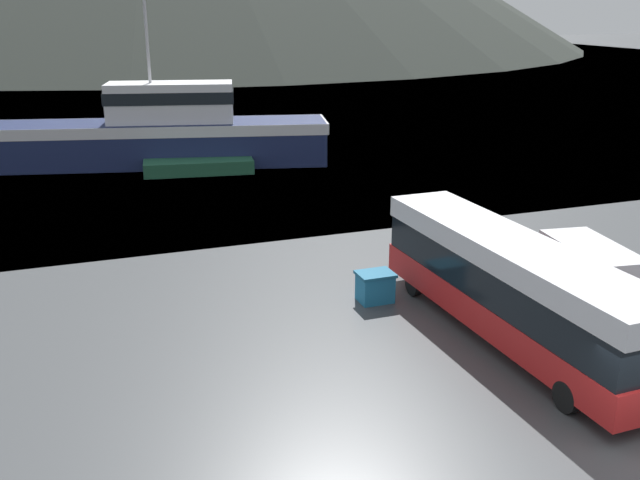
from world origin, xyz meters
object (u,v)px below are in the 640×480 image
small_boat (199,167)px  delivery_van (581,269)px  tour_bus (509,284)px  fishing_boat (141,134)px  storage_bin (375,287)px

small_boat → delivery_van: bearing=-152.2°
tour_bus → fishing_boat: bearing=103.5°
small_boat → fishing_boat: bearing=47.4°
small_boat → tour_bus: bearing=-161.8°
fishing_boat → small_boat: size_ratio=3.65×
storage_bin → small_boat: (-2.24, 23.17, -0.14)m
tour_bus → storage_bin: 5.32m
storage_bin → small_boat: storage_bin is taller
tour_bus → delivery_van: (4.33, 1.73, -0.66)m
delivery_van → fishing_boat: 32.15m
small_boat → storage_bin: bearing=-166.6°
tour_bus → small_boat: tour_bus is taller
fishing_boat → storage_bin: 27.59m
fishing_boat → storage_bin: (5.41, -27.01, -1.57)m
storage_bin → small_boat: 23.28m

